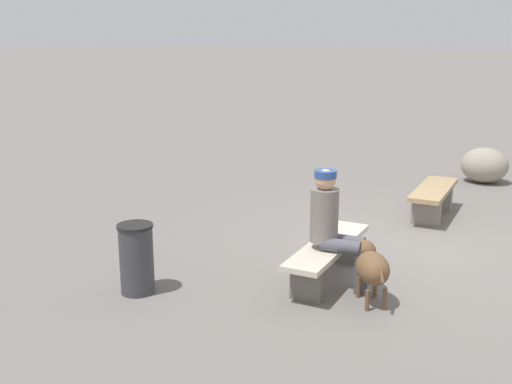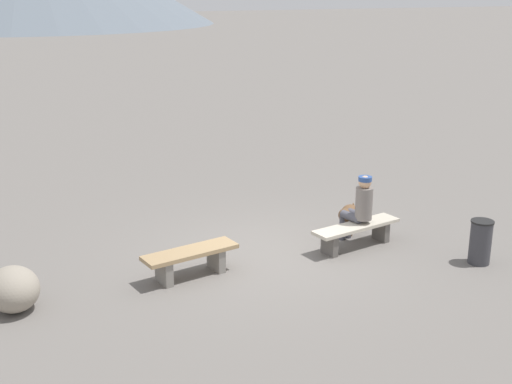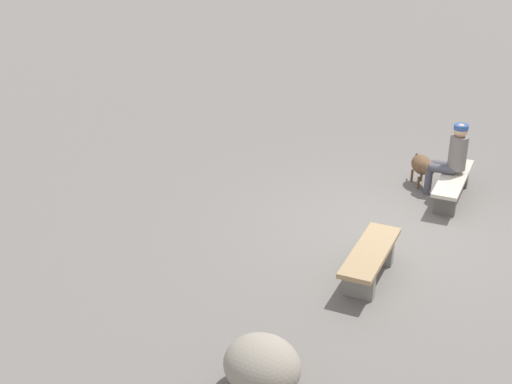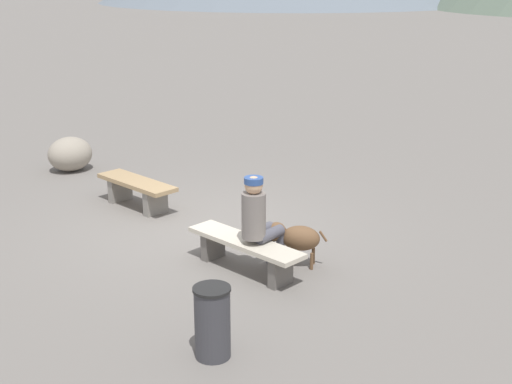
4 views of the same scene
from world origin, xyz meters
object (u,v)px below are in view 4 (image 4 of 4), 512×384
object	(u,v)px
seated_person	(259,218)
trash_bin	(212,322)
bench_right	(245,248)
boulder	(70,154)
bench_left	(137,189)
dog	(295,237)

from	to	relation	value
seated_person	trash_bin	distance (m)	2.14
bench_right	boulder	world-z (taller)	boulder
bench_left	dog	xyz separation A→B (m)	(3.33, 0.64, 0.08)
trash_bin	boulder	size ratio (longest dim) A/B	0.89
bench_left	bench_right	size ratio (longest dim) A/B	0.91
trash_bin	boulder	world-z (taller)	trash_bin
dog	boulder	xyz separation A→B (m)	(-6.04, -0.73, -0.07)
bench_right	dog	xyz separation A→B (m)	(0.22, 0.64, 0.08)
trash_bin	bench_right	bearing A→B (deg)	136.70
bench_left	seated_person	xyz separation A→B (m)	(3.24, 0.12, 0.43)
bench_left	trash_bin	world-z (taller)	trash_bin
dog	trash_bin	xyz separation A→B (m)	(1.31, -2.09, -0.01)
seated_person	boulder	xyz separation A→B (m)	(-5.95, -0.21, -0.42)
seated_person	boulder	world-z (taller)	seated_person
bench_left	trash_bin	distance (m)	4.86
dog	boulder	distance (m)	6.09
seated_person	dog	size ratio (longest dim) A/B	2.00
bench_left	dog	world-z (taller)	dog
bench_right	boulder	bearing A→B (deg)	170.33
bench_left	boulder	bearing A→B (deg)	171.23
seated_person	dog	xyz separation A→B (m)	(0.09, 0.52, -0.35)
bench_right	dog	size ratio (longest dim) A/B	2.75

